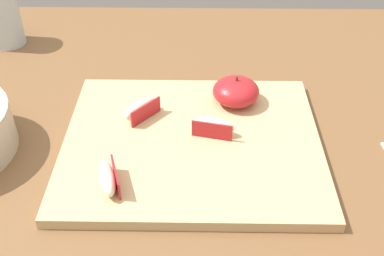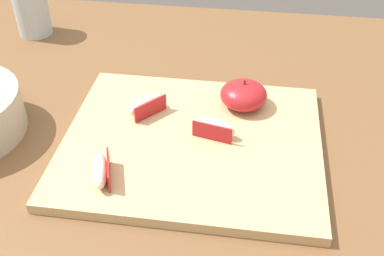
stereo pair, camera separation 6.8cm
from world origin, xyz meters
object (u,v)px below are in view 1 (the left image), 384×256
Objects in this scene: cutting_board at (192,143)px; drinking_glass_water at (3,19)px; apple_wedge_left at (213,126)px; apple_wedge_right at (108,178)px; apple_half_skin_up at (236,91)px; apple_wedge_back at (141,109)px.

drinking_glass_water is at bearing 139.74° from cutting_board.
cutting_board is 0.04m from apple_wedge_left.
apple_wedge_left is at bearing 21.48° from cutting_board.
apple_half_skin_up is at bearing 47.70° from apple_wedge_right.
apple_half_skin_up is at bearing 65.62° from apple_wedge_left.
apple_wedge_right is 0.17m from apple_wedge_left.
apple_half_skin_up is 0.09m from apple_wedge_left.
cutting_board is 0.49m from drinking_glass_water.
apple_wedge_right is 1.08× the size of apple_wedge_back.
apple_half_skin_up is at bearing -26.61° from drinking_glass_water.
apple_wedge_back is at bearing 79.59° from apple_wedge_right.
cutting_board is 0.10m from apple_wedge_back.
apple_half_skin_up is at bearing 54.17° from cutting_board.
cutting_board is 5.05× the size of apple_half_skin_up.
apple_wedge_left is (0.03, 0.01, 0.02)m from cutting_board.
apple_wedge_left is (0.11, -0.04, 0.00)m from apple_wedge_back.
drinking_glass_water is at bearing 138.28° from apple_wedge_back.
apple_wedge_right and apple_wedge_left have the same top height.
drinking_glass_water reaches higher than apple_wedge_back.
cutting_board is at bearing 42.48° from apple_wedge_right.
apple_wedge_back is at bearing -41.72° from drinking_glass_water.
drinking_glass_water is (-0.37, 0.31, 0.04)m from cutting_board.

